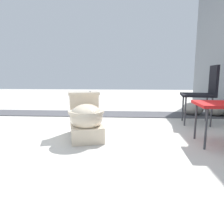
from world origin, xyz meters
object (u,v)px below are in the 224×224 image
object	(u,v)px
toilet	(86,119)
folding_chair_left	(205,89)
boulder_near	(216,108)
boulder_far	(193,109)

from	to	relation	value
toilet	folding_chair_left	xyz separation A→B (m)	(-0.78, 1.57, 0.29)
toilet	boulder_near	bearing A→B (deg)	109.88
toilet	boulder_near	distance (m)	2.45
folding_chair_left	boulder_far	distance (m)	0.80
folding_chair_left	boulder_near	bearing A→B (deg)	-115.19
toilet	boulder_near	xyz separation A→B (m)	(-1.42, 2.00, -0.08)
boulder_near	toilet	bearing A→B (deg)	-54.53
toilet	boulder_near	size ratio (longest dim) A/B	1.93
folding_chair_left	boulder_near	world-z (taller)	folding_chair_left
toilet	boulder_far	size ratio (longest dim) A/B	1.93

